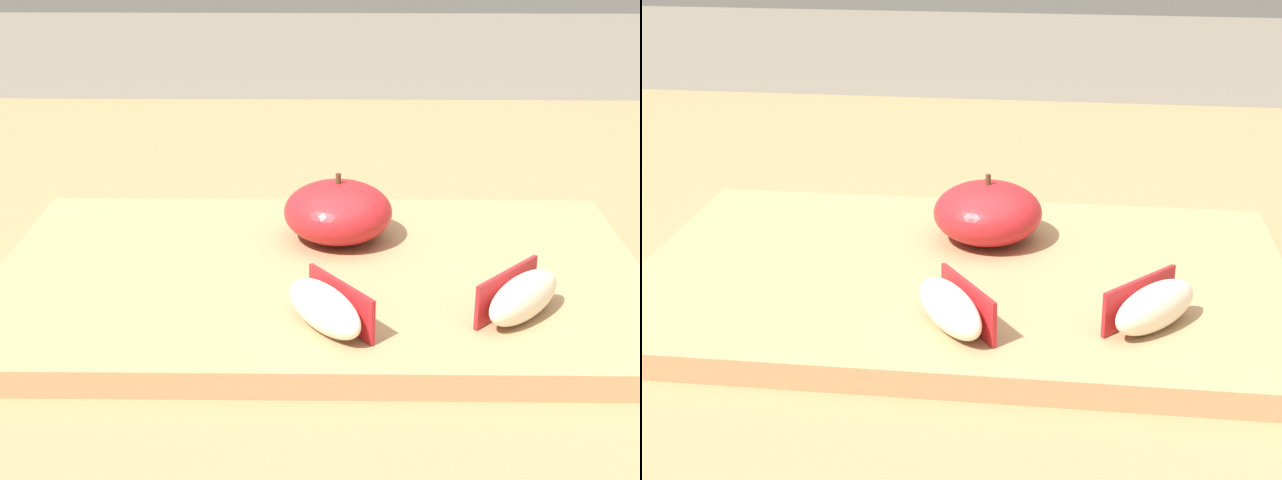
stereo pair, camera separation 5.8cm
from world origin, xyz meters
The scene contains 5 objects.
dining_table centered at (0.00, 0.00, 0.66)m, with size 1.36×0.95×0.76m.
cutting_board centered at (-0.04, -0.03, 0.77)m, with size 0.41×0.26×0.02m.
apple_half_skin_up centered at (-0.03, 0.02, 0.79)m, with size 0.07×0.07×0.05m.
apple_wedge_middle centered at (0.08, -0.10, 0.79)m, with size 0.06×0.06×0.03m.
apple_wedge_front centered at (-0.03, -0.12, 0.79)m, with size 0.05×0.06×0.03m.
Camera 2 is at (0.03, -0.57, 1.02)m, focal length 52.03 mm.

